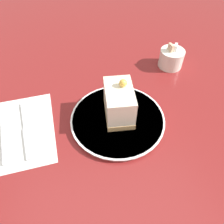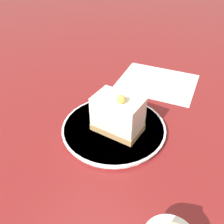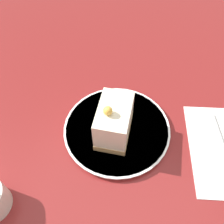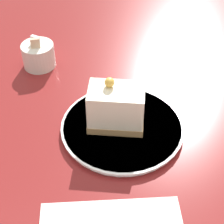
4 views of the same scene
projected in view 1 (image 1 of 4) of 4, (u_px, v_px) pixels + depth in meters
ground_plane at (124, 128)px, 0.53m from camera, size 4.00×4.00×0.00m
plate at (118, 119)px, 0.54m from camera, size 0.23×0.23×0.01m
cake_slice at (119, 103)px, 0.51m from camera, size 0.07×0.10×0.10m
napkin at (15, 131)px, 0.52m from camera, size 0.21×0.24×0.00m
fork at (3, 128)px, 0.53m from camera, size 0.06×0.18×0.00m
knife at (26, 134)px, 0.52m from camera, size 0.05×0.17×0.00m
sugar_bowl at (171, 58)px, 0.67m from camera, size 0.07×0.07×0.08m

